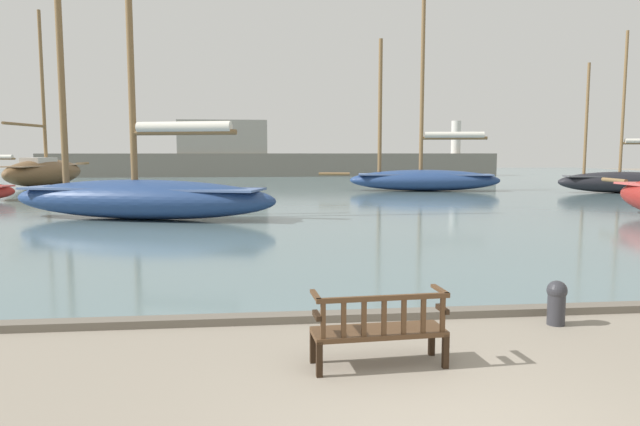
% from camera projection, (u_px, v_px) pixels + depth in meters
% --- Properties ---
extents(harbor_water, '(100.00, 80.00, 0.08)m').
position_uv_depth(harbor_water, '(279.00, 182.00, 48.50)').
color(harbor_water, slate).
rests_on(harbor_water, ground).
extents(quay_edge_kerb, '(40.00, 0.30, 0.12)m').
position_uv_depth(quay_edge_kerb, '(374.00, 315.00, 8.81)').
color(quay_edge_kerb, '#675F54').
rests_on(quay_edge_kerb, ground).
extents(park_bench, '(1.63, 0.63, 0.92)m').
position_uv_depth(park_bench, '(379.00, 328.00, 6.82)').
color(park_bench, black).
rests_on(park_bench, ground).
extents(sailboat_distant_harbor, '(11.72, 4.31, 12.10)m').
position_uv_depth(sailboat_distant_harbor, '(424.00, 176.00, 36.77)').
color(sailboat_distant_harbor, navy).
rests_on(sailboat_distant_harbor, harbor_water).
extents(sailboat_outer_port, '(4.02, 12.02, 12.66)m').
position_uv_depth(sailboat_outer_port, '(45.00, 171.00, 41.79)').
color(sailboat_outer_port, brown).
rests_on(sailboat_outer_port, harbor_water).
extents(sailboat_mid_port, '(10.69, 5.48, 11.80)m').
position_uv_depth(sailboat_mid_port, '(141.00, 194.00, 21.28)').
color(sailboat_mid_port, navy).
rests_on(sailboat_mid_port, harbor_water).
extents(sailboat_mid_starboard, '(7.87, 3.36, 9.72)m').
position_uv_depth(sailboat_mid_starboard, '(623.00, 180.00, 34.89)').
color(sailboat_mid_starboard, black).
rests_on(sailboat_mid_starboard, harbor_water).
extents(mooring_bollard, '(0.30, 0.30, 0.67)m').
position_uv_depth(mooring_bollard, '(557.00, 300.00, 8.49)').
color(mooring_bollard, '#2D2D33').
rests_on(mooring_bollard, ground).
extents(far_breakwater, '(46.77, 2.40, 5.89)m').
position_uv_depth(far_breakwater, '(268.00, 160.00, 58.79)').
color(far_breakwater, slate).
rests_on(far_breakwater, ground).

